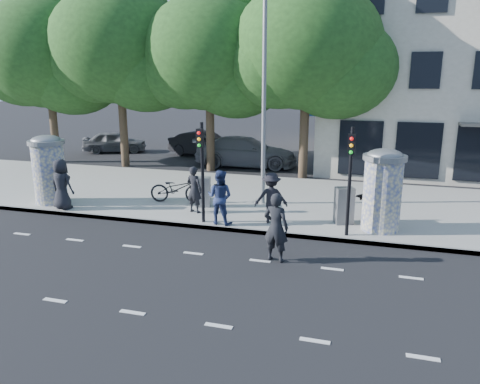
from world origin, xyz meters
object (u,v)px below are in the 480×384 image
(ped_c, at_px, (220,197))
(ped_a, at_px, (62,184))
(ped_f, at_px, (377,202))
(car_right, at_px, (246,152))
(traffic_pole_near, at_px, (202,162))
(cabinet_left, at_px, (203,192))
(man_road, at_px, (276,227))
(bicycle, at_px, (177,189))
(car_left, at_px, (115,142))
(car_mid, at_px, (204,144))
(ped_b, at_px, (194,189))
(ad_column_left, at_px, (49,168))
(traffic_pole_far, at_px, (350,171))
(street_lamp, at_px, (264,81))
(ped_d, at_px, (271,198))
(cabinet_right, at_px, (344,206))
(ad_column_right, at_px, (383,188))

(ped_c, bearing_deg, ped_a, 7.02)
(ped_f, bearing_deg, car_right, -35.95)
(traffic_pole_near, relative_size, cabinet_left, 2.99)
(ped_c, height_order, man_road, ped_c)
(bicycle, bearing_deg, car_left, 29.56)
(car_mid, bearing_deg, ped_f, -122.69)
(ped_b, bearing_deg, bicycle, -26.50)
(ped_b, relative_size, man_road, 0.87)
(ad_column_left, relative_size, ped_c, 1.43)
(ped_f, distance_m, car_right, 11.68)
(ped_a, relative_size, ped_b, 1.10)
(traffic_pole_far, xyz_separation_m, cabinet_left, (-5.47, 1.84, -1.51))
(street_lamp, bearing_deg, car_right, 109.98)
(traffic_pole_near, distance_m, man_road, 3.95)
(traffic_pole_far, relative_size, car_right, 0.60)
(traffic_pole_far, xyz_separation_m, bicycle, (-6.68, 2.11, -1.53))
(street_lamp, bearing_deg, car_left, 141.34)
(ped_d, bearing_deg, cabinet_left, -36.58)
(traffic_pole_far, distance_m, car_left, 20.30)
(ped_d, bearing_deg, cabinet_right, 179.73)
(ped_a, relative_size, man_road, 0.96)
(ad_column_right, relative_size, ped_f, 1.61)
(man_road, xyz_separation_m, car_right, (-4.41, 12.79, -0.16))
(ad_column_right, height_order, car_right, ad_column_right)
(ad_column_left, xyz_separation_m, traffic_pole_far, (11.40, -0.71, 0.69))
(bicycle, distance_m, car_right, 8.46)
(traffic_pole_far, height_order, cabinet_left, traffic_pole_far)
(ped_d, distance_m, bicycle, 4.37)
(ad_column_left, distance_m, street_lamp, 8.90)
(ped_a, relative_size, car_mid, 0.41)
(ped_c, bearing_deg, cabinet_right, -156.58)
(ped_b, relative_size, car_right, 0.30)
(bicycle, xyz_separation_m, cabinet_right, (6.49, -0.87, 0.07))
(ad_column_right, distance_m, traffic_pole_far, 1.52)
(man_road, bearing_deg, car_mid, -52.45)
(ped_d, bearing_deg, ped_c, 5.79)
(ped_c, relative_size, car_mid, 0.40)
(car_mid, bearing_deg, car_right, -109.50)
(traffic_pole_near, bearing_deg, ped_a, 179.41)
(ad_column_right, distance_m, bicycle, 7.82)
(street_lamp, relative_size, cabinet_left, 7.03)
(ped_d, distance_m, car_mid, 14.12)
(ped_c, xyz_separation_m, bicycle, (-2.48, 2.05, -0.37))
(traffic_pole_far, height_order, ped_c, traffic_pole_far)
(ped_c, height_order, car_right, ped_c)
(car_mid, bearing_deg, traffic_pole_near, -144.19)
(ped_d, bearing_deg, ped_b, -21.73)
(traffic_pole_far, distance_m, ped_d, 2.92)
(ad_column_right, distance_m, traffic_pole_near, 5.91)
(ad_column_right, height_order, traffic_pole_near, traffic_pole_near)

